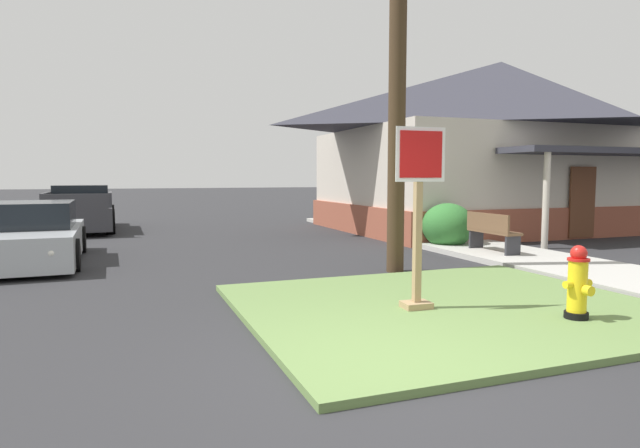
# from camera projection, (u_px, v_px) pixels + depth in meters

# --- Properties ---
(ground_plane) EXTENTS (160.00, 160.00, 0.00)m
(ground_plane) POSITION_uv_depth(u_px,v_px,m) (389.00, 378.00, 4.66)
(ground_plane) COLOR #2B2B2D
(grass_corner_patch) EXTENTS (5.40, 4.63, 0.08)m
(grass_corner_patch) POSITION_uv_depth(u_px,v_px,m) (449.00, 307.00, 7.05)
(grass_corner_patch) COLOR #668447
(grass_corner_patch) RESTS_ON ground
(sidewalk_strip) EXTENTS (2.20, 18.62, 0.12)m
(sidewalk_strip) POSITION_uv_depth(u_px,v_px,m) (476.00, 248.00, 12.75)
(sidewalk_strip) COLOR #B2AFA8
(sidewalk_strip) RESTS_ON ground
(fire_hydrant) EXTENTS (0.38, 0.34, 0.88)m
(fire_hydrant) POSITION_uv_depth(u_px,v_px,m) (578.00, 284.00, 6.30)
(fire_hydrant) COLOR black
(fire_hydrant) RESTS_ON grass_corner_patch
(stop_sign) EXTENTS (0.68, 0.30, 2.31)m
(stop_sign) POSITION_uv_depth(u_px,v_px,m) (418.00, 223.00, 6.73)
(stop_sign) COLOR #A3845B
(stop_sign) RESTS_ON grass_corner_patch
(manhole_cover) EXTENTS (0.70, 0.70, 0.02)m
(manhole_cover) POSITION_uv_depth(u_px,v_px,m) (340.00, 299.00, 7.65)
(manhole_cover) COLOR black
(manhole_cover) RESTS_ON ground
(parked_sedan_silver) EXTENTS (1.93, 4.36, 1.25)m
(parked_sedan_silver) POSITION_uv_depth(u_px,v_px,m) (33.00, 237.00, 10.84)
(parked_sedan_silver) COLOR #ADB2B7
(parked_sedan_silver) RESTS_ON ground
(pickup_truck_charcoal) EXTENTS (2.15, 5.06, 1.48)m
(pickup_truck_charcoal) POSITION_uv_depth(u_px,v_px,m) (81.00, 212.00, 17.44)
(pickup_truck_charcoal) COLOR #38383D
(pickup_truck_charcoal) RESTS_ON ground
(street_bench) EXTENTS (0.44, 1.43, 0.85)m
(street_bench) POSITION_uv_depth(u_px,v_px,m) (491.00, 231.00, 11.67)
(street_bench) COLOR brown
(street_bench) RESTS_ON sidewalk_strip
(corner_house) EXTENTS (11.51, 8.77, 5.64)m
(corner_house) POSITION_uv_depth(u_px,v_px,m) (499.00, 144.00, 18.14)
(corner_house) COLOR brown
(corner_house) RESTS_ON ground
(shrub_by_curb) EXTENTS (1.27, 1.27, 1.12)m
(shrub_by_curb) POSITION_uv_depth(u_px,v_px,m) (448.00, 226.00, 13.14)
(shrub_by_curb) COLOR #337532
(shrub_by_curb) RESTS_ON ground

